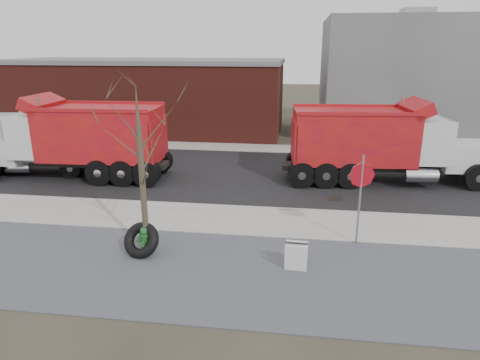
# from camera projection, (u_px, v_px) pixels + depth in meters

# --- Properties ---
(ground) EXTENTS (120.00, 120.00, 0.00)m
(ground) POSITION_uv_depth(u_px,v_px,m) (257.00, 225.00, 15.40)
(ground) COLOR #383328
(ground) RESTS_ON ground
(gravel_verge) EXTENTS (60.00, 5.00, 0.03)m
(gravel_verge) POSITION_uv_depth(u_px,v_px,m) (245.00, 274.00, 12.09)
(gravel_verge) COLOR slate
(gravel_verge) RESTS_ON ground
(sidewalk) EXTENTS (60.00, 2.50, 0.06)m
(sidewalk) POSITION_uv_depth(u_px,v_px,m) (258.00, 222.00, 15.63)
(sidewalk) COLOR #9E9B93
(sidewalk) RESTS_ON ground
(curb) EXTENTS (60.00, 0.15, 0.11)m
(curb) POSITION_uv_depth(u_px,v_px,m) (261.00, 208.00, 16.85)
(curb) COLOR #9E9B93
(curb) RESTS_ON ground
(road) EXTENTS (60.00, 9.40, 0.02)m
(road) POSITION_uv_depth(u_px,v_px,m) (269.00, 175.00, 21.35)
(road) COLOR black
(road) RESTS_ON ground
(far_sidewalk) EXTENTS (60.00, 2.00, 0.06)m
(far_sidewalk) POSITION_uv_depth(u_px,v_px,m) (276.00, 149.00, 26.73)
(far_sidewalk) COLOR #9E9B93
(far_sidewalk) RESTS_ON ground
(building_grey) EXTENTS (12.00, 10.00, 8.00)m
(building_grey) POSITION_uv_depth(u_px,v_px,m) (410.00, 78.00, 30.06)
(building_grey) COLOR gray
(building_grey) RESTS_ON ground
(building_brick) EXTENTS (20.20, 8.20, 5.30)m
(building_brick) POSITION_uv_depth(u_px,v_px,m) (147.00, 95.00, 31.95)
(building_brick) COLOR maroon
(building_brick) RESTS_ON ground
(bare_tree) EXTENTS (3.20, 3.20, 5.20)m
(bare_tree) POSITION_uv_depth(u_px,v_px,m) (140.00, 150.00, 12.36)
(bare_tree) COLOR #382D23
(bare_tree) RESTS_ON ground
(fire_hydrant) EXTENTS (0.51, 0.50, 0.92)m
(fire_hydrant) POSITION_uv_depth(u_px,v_px,m) (145.00, 242.00, 13.14)
(fire_hydrant) COLOR #286325
(fire_hydrant) RESTS_ON ground
(truck_tire) EXTENTS (1.28, 1.09, 1.12)m
(truck_tire) POSITION_uv_depth(u_px,v_px,m) (141.00, 240.00, 13.06)
(truck_tire) COLOR black
(truck_tire) RESTS_ON ground
(stop_sign) EXTENTS (0.80, 0.22, 3.00)m
(stop_sign) POSITION_uv_depth(u_px,v_px,m) (361.00, 185.00, 13.32)
(stop_sign) COLOR gray
(stop_sign) RESTS_ON ground
(sandwich_board) EXTENTS (0.65, 0.44, 0.88)m
(sandwich_board) POSITION_uv_depth(u_px,v_px,m) (296.00, 257.00, 12.12)
(sandwich_board) COLOR white
(sandwich_board) RESTS_ON ground
(dump_truck_red_a) EXTENTS (9.68, 3.33, 3.84)m
(dump_truck_red_a) POSITION_uv_depth(u_px,v_px,m) (380.00, 141.00, 19.79)
(dump_truck_red_a) COLOR black
(dump_truck_red_a) RESTS_ON ground
(dump_truck_red_b) EXTENTS (9.45, 2.97, 3.93)m
(dump_truck_red_b) POSITION_uv_depth(u_px,v_px,m) (77.00, 137.00, 20.44)
(dump_truck_red_b) COLOR black
(dump_truck_red_b) RESTS_ON ground
(dump_truck_grey) EXTENTS (7.21, 3.08, 3.20)m
(dump_truck_grey) POSITION_uv_depth(u_px,v_px,m) (14.00, 141.00, 21.26)
(dump_truck_grey) COLOR black
(dump_truck_grey) RESTS_ON ground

